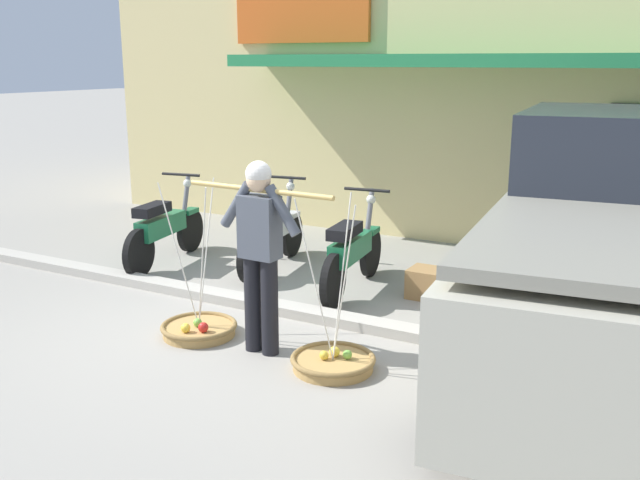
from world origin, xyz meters
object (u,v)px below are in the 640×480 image
motorcycle_nearest_shop (164,229)px  parked_truck (624,255)px  fruit_vendor (260,245)px  fruit_basket_right_side (199,328)px  motorcycle_second_in_row (271,233)px  motorcycle_third_in_row (352,252)px  wooden_crate (430,283)px  fruit_basket_left_side (333,361)px

motorcycle_nearest_shop → parked_truck: size_ratio=0.37×
motorcycle_nearest_shop → fruit_vendor: bearing=-34.0°
fruit_basket_right_side → fruit_vendor: bearing=-2.3°
motorcycle_nearest_shop → motorcycle_second_in_row: bearing=19.1°
fruit_vendor → motorcycle_third_in_row: bearing=91.5°
fruit_vendor → motorcycle_third_in_row: size_ratio=0.93×
parked_truck → wooden_crate: 2.49m
fruit_basket_right_side → wooden_crate: (1.50, 2.08, 0.09)m
fruit_vendor → fruit_basket_left_side: bearing=-2.5°
motorcycle_nearest_shop → wooden_crate: size_ratio=4.11×
motorcycle_third_in_row → wooden_crate: 0.91m
motorcycle_second_in_row → motorcycle_third_in_row: 1.30m
motorcycle_nearest_shop → motorcycle_third_in_row: size_ratio=0.99×
parked_truck → wooden_crate: parked_truck is taller
motorcycle_nearest_shop → parked_truck: 5.48m
motorcycle_second_in_row → motorcycle_third_in_row: same height
fruit_vendor → fruit_basket_right_side: 1.16m
fruit_basket_left_side → fruit_basket_right_side: bearing=177.6°
fruit_basket_left_side → motorcycle_third_in_row: fruit_basket_left_side is taller
fruit_basket_left_side → motorcycle_second_in_row: fruit_basket_left_side is taller
fruit_basket_right_side → motorcycle_third_in_row: size_ratio=0.80×
fruit_vendor → fruit_basket_left_side: (0.73, -0.03, -0.90)m
fruit_vendor → fruit_basket_right_side: fruit_vendor is taller
motorcycle_second_in_row → wooden_crate: 2.11m
fruit_basket_left_side → fruit_basket_right_side: 1.45m
fruit_basket_right_side → fruit_basket_left_side: bearing=-2.4°
fruit_basket_left_side → motorcycle_second_in_row: size_ratio=0.80×
parked_truck → wooden_crate: (-2.00, 1.19, -0.87)m
motorcycle_third_in_row → fruit_basket_right_side: bearing=-109.9°
motorcycle_third_in_row → parked_truck: 3.05m
motorcycle_second_in_row → wooden_crate: (2.09, -0.10, -0.29)m
fruit_vendor → fruit_basket_right_side: size_ratio=1.17×
motorcycle_nearest_shop → parked_truck: parked_truck is taller
motorcycle_nearest_shop → motorcycle_second_in_row: (1.30, 0.45, 0.00)m
fruit_basket_right_side → motorcycle_third_in_row: fruit_basket_right_side is taller
parked_truck → fruit_vendor: bearing=-161.8°
fruit_basket_right_side → motorcycle_nearest_shop: bearing=137.5°
fruit_basket_right_side → motorcycle_nearest_shop: size_ratio=0.80×
motorcycle_third_in_row → wooden_crate: motorcycle_third_in_row is taller
fruit_basket_left_side → motorcycle_third_in_row: (-0.78, 1.93, 0.38)m
motorcycle_second_in_row → motorcycle_nearest_shop: bearing=-160.9°
motorcycle_third_in_row → fruit_vendor: bearing=-88.5°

